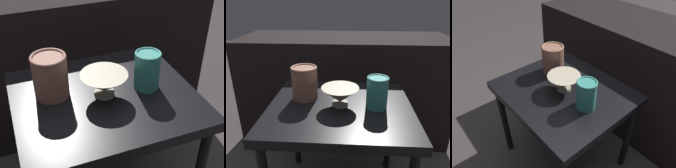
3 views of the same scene
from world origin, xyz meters
The scene contains 6 objects.
ground_plane centered at (0.00, 0.00, 0.00)m, with size 8.00×8.00×0.00m, color #383333.
table centered at (0.00, 0.00, 0.48)m, with size 0.62×0.54×0.54m.
couch_backdrop centered at (0.00, 0.63, 0.36)m, with size 1.41×0.50×0.73m.
bowl centered at (0.00, 0.00, 0.59)m, with size 0.16×0.16×0.08m.
vase_textured_left centered at (-0.17, 0.06, 0.62)m, with size 0.12×0.12×0.15m.
vase_colorful_right centered at (0.16, -0.01, 0.61)m, with size 0.09×0.09×0.14m.
Camera 3 is at (0.65, -0.55, 1.22)m, focal length 35.00 mm.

